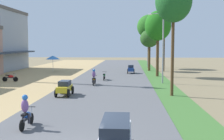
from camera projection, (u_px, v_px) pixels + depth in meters
name	position (u px, v px, depth m)	size (l,w,h in m)	color
parked_motorbike_fourth	(10.00, 77.00, 31.29)	(1.80, 0.54, 0.94)	black
vendor_umbrella	(53.00, 57.00, 42.59)	(2.20, 2.20, 2.52)	#99999E
median_tree_nearest	(174.00, 2.00, 21.87)	(2.87, 2.87, 9.18)	#4C351E
median_tree_second	(158.00, 26.00, 36.34)	(3.43, 3.43, 8.60)	#4C351E
median_tree_third	(149.00, 39.00, 44.66)	(3.00, 3.00, 6.63)	#4C351E
median_tree_fourth	(149.00, 27.00, 49.91)	(4.32, 4.32, 9.62)	#4C351E
streetlamp_near	(163.00, 42.00, 29.69)	(3.16, 0.20, 7.57)	gray
streetlamp_mid	(148.00, 43.00, 54.10)	(3.16, 0.20, 7.97)	gray
utility_pole_near	(164.00, 40.00, 44.82)	(1.80, 0.20, 9.51)	brown
car_sedan_yellow	(65.00, 87.00, 22.41)	(1.10, 2.26, 1.19)	gold
car_hatchback_blue	(131.00, 69.00, 40.65)	(1.04, 2.00, 1.23)	navy
motorbike_ahead_second	(26.00, 112.00, 13.49)	(0.54, 1.80, 1.66)	black
motorbike_ahead_third	(94.00, 77.00, 28.41)	(0.54, 1.80, 1.66)	black
motorbike_ahead_fourth	(104.00, 76.00, 32.60)	(0.54, 1.80, 0.94)	black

